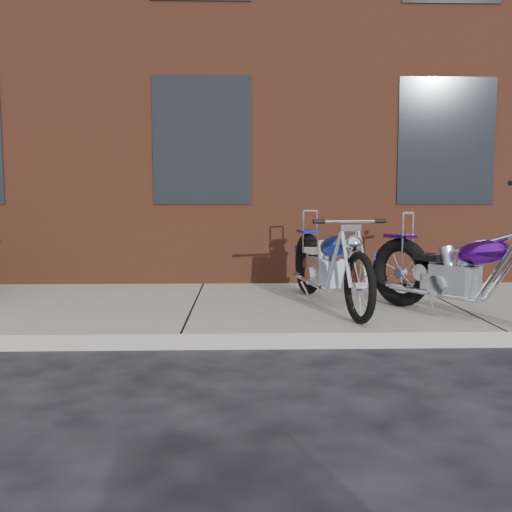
{
  "coord_description": "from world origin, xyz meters",
  "views": [
    {
      "loc": [
        0.55,
        -4.81,
        1.35
      ],
      "look_at": [
        0.7,
        0.8,
        0.78
      ],
      "focal_mm": 38.0,
      "sensor_mm": 36.0,
      "label": 1
    }
  ],
  "objects": [
    {
      "name": "ground",
      "position": [
        0.0,
        0.0,
        0.0
      ],
      "size": [
        120.0,
        120.0,
        0.0
      ],
      "primitive_type": "plane",
      "color": "black",
      "rests_on": "ground"
    },
    {
      "name": "sidewalk",
      "position": [
        0.0,
        1.5,
        0.07
      ],
      "size": [
        22.0,
        3.0,
        0.15
      ],
      "primitive_type": "cube",
      "color": "#A4A09C",
      "rests_on": "ground"
    },
    {
      "name": "building_brick",
      "position": [
        0.0,
        8.0,
        4.0
      ],
      "size": [
        22.0,
        10.0,
        8.0
      ],
      "primitive_type": "cube",
      "color": "#5B2B1B",
      "rests_on": "ground"
    },
    {
      "name": "chopper_purple",
      "position": [
        2.81,
        0.59,
        0.59
      ],
      "size": [
        1.48,
        2.08,
        1.37
      ],
      "rotation": [
        0.0,
        0.0,
        -0.97
      ],
      "color": "black",
      "rests_on": "sidewalk"
    },
    {
      "name": "chopper_blue",
      "position": [
        1.54,
        1.29,
        0.59
      ],
      "size": [
        0.69,
        2.45,
        1.07
      ],
      "rotation": [
        0.0,
        0.0,
        -1.4
      ],
      "color": "black",
      "rests_on": "sidewalk"
    }
  ]
}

